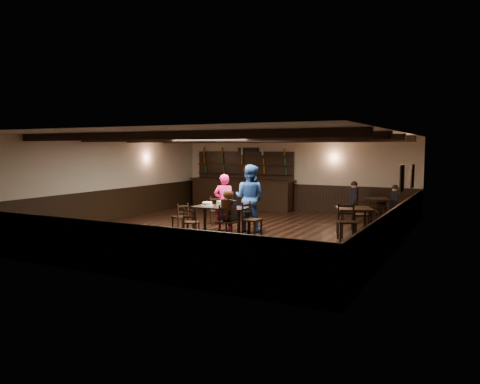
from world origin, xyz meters
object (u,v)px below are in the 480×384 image
at_px(dining_table, 221,210).
at_px(chair_near_left, 191,220).
at_px(woman_pink, 224,202).
at_px(bar_counter, 242,190).
at_px(cake, 207,204).
at_px(chair_near_right, 227,219).
at_px(man_blue, 250,198).

distance_m(dining_table, chair_near_left, 0.97).
distance_m(woman_pink, bar_counter, 4.96).
height_order(dining_table, bar_counter, bar_counter).
bearing_deg(chair_near_left, dining_table, 63.94).
bearing_deg(cake, chair_near_left, -88.30).
relative_size(dining_table, chair_near_left, 1.89).
height_order(cake, bar_counter, bar_counter).
height_order(woman_pink, bar_counter, bar_counter).
distance_m(chair_near_left, bar_counter, 6.20).
xyz_separation_m(dining_table, woman_pink, (-0.19, 0.51, 0.14)).
height_order(chair_near_right, bar_counter, bar_counter).
relative_size(dining_table, bar_counter, 0.35).
xyz_separation_m(dining_table, chair_near_right, (0.53, -0.60, -0.14)).
xyz_separation_m(woman_pink, cake, (-0.25, -0.50, -0.01)).
xyz_separation_m(dining_table, bar_counter, (-1.99, 5.14, 0.06)).
relative_size(woman_pink, cake, 4.83).
distance_m(man_blue, cake, 1.21).
height_order(dining_table, chair_near_right, chair_near_right).
xyz_separation_m(chair_near_left, chair_near_right, (0.94, 0.25, 0.05)).
height_order(dining_table, woman_pink, woman_pink).
bearing_deg(cake, bar_counter, 106.79).
xyz_separation_m(chair_near_left, man_blue, (0.91, 1.62, 0.47)).
height_order(chair_near_right, man_blue, man_blue).
height_order(chair_near_left, woman_pink, woman_pink).
bearing_deg(bar_counter, woman_pink, -68.74).
bearing_deg(woman_pink, man_blue, 176.76).
xyz_separation_m(chair_near_right, man_blue, (-0.04, 1.37, 0.41)).
bearing_deg(man_blue, cake, 39.25).
bearing_deg(dining_table, woman_pink, 110.49).
xyz_separation_m(chair_near_left, woman_pink, (0.23, 1.37, 0.34)).
distance_m(chair_near_right, bar_counter, 6.27).
bearing_deg(dining_table, cake, 178.32).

